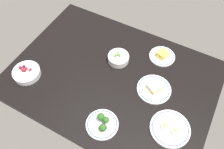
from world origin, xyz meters
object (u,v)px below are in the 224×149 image
object	(u,v)px
plate_sandwich	(154,89)
bowl_peas	(118,58)
plate_broccoli	(102,124)
bowl_berries	(27,72)
plate_eggs	(170,129)
plate_cheese	(162,56)

from	to	relation	value
plate_sandwich	bowl_peas	size ratio (longest dim) A/B	1.48
plate_broccoli	bowl_berries	distance (cm)	59.94
plate_eggs	bowl_peas	distance (cm)	55.79
plate_broccoli	bowl_berries	bearing A→B (deg)	-6.59
plate_eggs	bowl_peas	bearing A→B (deg)	-31.85
bowl_peas	plate_cheese	bearing A→B (deg)	-146.00
plate_eggs	plate_sandwich	size ratio (longest dim) A/B	1.06
plate_eggs	bowl_peas	size ratio (longest dim) A/B	1.57
bowl_peas	bowl_berries	xyz separation A→B (cm)	(46.06, 38.10, -0.36)
plate_sandwich	plate_broccoli	xyz separation A→B (cm)	(16.34, 35.10, 0.86)
bowl_berries	bowl_peas	bearing A→B (deg)	-140.40
plate_eggs	bowl_peas	world-z (taller)	bowl_peas
plate_sandwich	bowl_berries	world-z (taller)	bowl_berries
plate_sandwich	plate_broccoli	size ratio (longest dim) A/B	1.15
plate_cheese	bowl_berries	distance (cm)	89.46
plate_eggs	bowl_berries	xyz separation A→B (cm)	(93.43, 8.68, 1.15)
plate_sandwich	bowl_berries	distance (cm)	80.97
plate_broccoli	bowl_berries	world-z (taller)	plate_broccoli
plate_sandwich	plate_cheese	world-z (taller)	plate_cheese
plate_cheese	plate_broccoli	xyz separation A→B (cm)	(11.20, 61.63, 0.59)
plate_eggs	plate_cheese	distance (cm)	51.36
plate_sandwich	plate_broccoli	world-z (taller)	plate_broccoli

